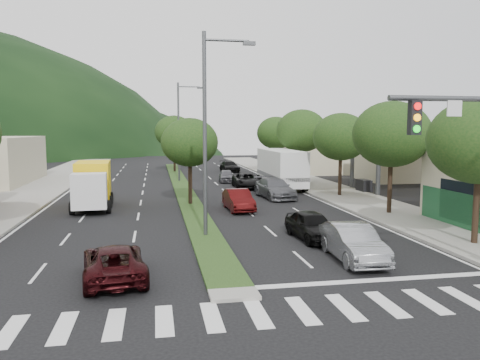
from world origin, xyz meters
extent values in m
plane|color=black|center=(0.00, 0.00, 0.00)|extent=(160.00, 160.00, 0.00)
cube|color=gray|center=(12.50, 25.00, 0.07)|extent=(5.00, 90.00, 0.15)
cube|color=gray|center=(-13.00, 25.00, 0.07)|extent=(6.00, 90.00, 0.15)
cube|color=#213714|center=(0.00, 28.00, 0.06)|extent=(1.60, 56.00, 0.12)
cube|color=silver|center=(0.00, -2.00, 0.01)|extent=(19.00, 2.20, 0.01)
cylinder|color=#47494C|center=(7.60, -1.50, 6.30)|extent=(6.00, 0.18, 0.18)
cube|color=black|center=(5.40, -1.65, 5.70)|extent=(0.35, 0.25, 1.05)
cube|color=silver|center=(19.00, 22.00, 5.00)|extent=(12.00, 8.00, 0.50)
cube|color=yellow|center=(19.00, 22.00, 4.65)|extent=(12.20, 8.20, 0.50)
cylinder|color=#47494C|center=(15.00, 19.50, 2.30)|extent=(0.36, 0.36, 4.60)
cylinder|color=#47494C|center=(23.00, 19.50, 2.30)|extent=(0.36, 0.36, 4.60)
cylinder|color=#47494C|center=(15.00, 24.50, 2.30)|extent=(0.36, 0.36, 4.60)
cylinder|color=#47494C|center=(23.00, 24.50, 2.30)|extent=(0.36, 0.36, 4.60)
cube|color=black|center=(15.00, 22.00, 0.55)|extent=(0.80, 1.60, 1.10)
cube|color=black|center=(23.00, 22.00, 0.55)|extent=(0.80, 1.60, 1.10)
cube|color=#B8AF92|center=(19.50, 44.00, 2.60)|extent=(10.00, 16.00, 5.20)
cylinder|color=black|center=(12.00, 4.00, 1.97)|extent=(0.28, 0.28, 3.64)
ellipsoid|color=black|center=(12.00, 4.00, 4.83)|extent=(4.60, 4.60, 3.91)
cylinder|color=black|center=(12.00, 12.00, 2.05)|extent=(0.28, 0.28, 3.81)
ellipsoid|color=black|center=(12.00, 12.00, 5.05)|extent=(4.80, 4.80, 4.08)
cylinder|color=black|center=(12.00, 20.00, 1.94)|extent=(0.28, 0.28, 3.58)
ellipsoid|color=black|center=(12.00, 20.00, 4.76)|extent=(4.40, 4.40, 3.74)
cylinder|color=black|center=(12.00, 30.00, 2.11)|extent=(0.28, 0.28, 3.92)
ellipsoid|color=black|center=(12.00, 30.00, 5.19)|extent=(5.00, 5.00, 4.25)
cylinder|color=black|center=(12.00, 40.00, 2.00)|extent=(0.28, 0.28, 3.70)
ellipsoid|color=black|center=(12.00, 40.00, 4.90)|extent=(4.60, 4.60, 3.91)
cylinder|color=black|center=(0.00, 18.00, 1.80)|extent=(0.28, 0.28, 3.36)
ellipsoid|color=black|center=(0.00, 18.00, 4.44)|extent=(4.00, 4.00, 3.40)
cylinder|color=black|center=(0.00, 44.00, 2.02)|extent=(0.28, 0.28, 3.81)
ellipsoid|color=black|center=(0.00, 44.00, 5.02)|extent=(4.80, 4.80, 4.08)
cylinder|color=#47494C|center=(0.00, 8.00, 5.00)|extent=(0.20, 0.20, 10.00)
cylinder|color=#47494C|center=(1.10, 8.00, 9.60)|extent=(2.20, 0.12, 0.12)
cube|color=#47494C|center=(2.20, 8.00, 9.50)|extent=(0.60, 0.25, 0.18)
cylinder|color=#47494C|center=(0.00, 33.00, 5.00)|extent=(0.20, 0.20, 10.00)
cylinder|color=#47494C|center=(1.10, 33.00, 9.60)|extent=(2.20, 0.12, 0.12)
cube|color=#47494C|center=(2.20, 33.00, 9.50)|extent=(0.60, 0.25, 0.18)
imported|color=#929498|center=(5.49, 2.78, 0.74)|extent=(1.75, 4.54, 1.48)
imported|color=black|center=(-3.93, 2.00, 0.63)|extent=(2.64, 4.75, 1.26)
imported|color=black|center=(5.04, 6.57, 0.69)|extent=(1.93, 4.18, 1.39)
imported|color=#535459|center=(6.74, 20.26, 0.76)|extent=(2.64, 5.45, 1.53)
imported|color=#430B0B|center=(2.96, 15.26, 0.69)|extent=(1.64, 4.26, 1.39)
imported|color=black|center=(5.78, 26.82, 0.67)|extent=(2.43, 4.93, 1.35)
imported|color=#55545A|center=(4.72, 32.05, 0.63)|extent=(1.84, 3.81, 1.26)
imported|color=black|center=(6.83, 43.23, 0.67)|extent=(2.22, 4.74, 1.34)
cube|color=silver|center=(-6.47, 15.17, 1.53)|extent=(2.17, 1.64, 2.20)
cube|color=yellow|center=(-6.66, 18.71, 1.63)|extent=(2.41, 4.13, 2.97)
cube|color=black|center=(-6.62, 17.94, 0.43)|extent=(2.20, 5.64, 0.29)
cylinder|color=black|center=(-5.39, 15.63, 0.43)|extent=(0.33, 0.87, 0.86)
cylinder|color=black|center=(-7.59, 15.51, 0.43)|extent=(0.33, 0.87, 0.86)
cylinder|color=black|center=(-5.50, 17.71, 0.43)|extent=(0.33, 0.87, 0.86)
cylinder|color=black|center=(-7.70, 17.60, 0.43)|extent=(0.33, 0.87, 0.86)
cylinder|color=black|center=(-5.60, 19.60, 0.43)|extent=(0.33, 0.87, 0.86)
cylinder|color=black|center=(-7.80, 19.49, 0.43)|extent=(0.33, 0.87, 0.86)
cube|color=silver|center=(8.88, 26.20, 1.96)|extent=(2.60, 9.07, 3.02)
cube|color=slate|center=(8.88, 26.20, 1.21)|extent=(2.66, 9.07, 0.35)
cylinder|color=black|center=(7.66, 29.83, 0.45)|extent=(0.36, 0.91, 0.90)
cylinder|color=black|center=(10.17, 29.81, 0.45)|extent=(0.36, 0.91, 0.90)
cylinder|color=black|center=(7.65, 28.75, 0.45)|extent=(0.36, 0.91, 0.90)
cylinder|color=black|center=(10.16, 28.72, 0.45)|extent=(0.36, 0.91, 0.90)
cylinder|color=black|center=(7.59, 22.96, 0.45)|extent=(0.36, 0.91, 0.90)
cylinder|color=black|center=(10.10, 22.93, 0.45)|extent=(0.36, 0.91, 0.90)
camera|label=1|loc=(-2.42, -14.82, 5.35)|focal=35.00mm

